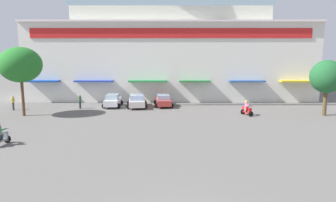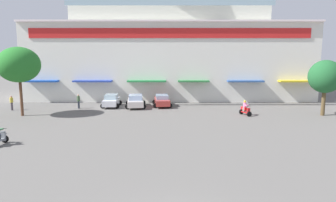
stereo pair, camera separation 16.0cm
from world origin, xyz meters
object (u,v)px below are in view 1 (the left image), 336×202
object	(u,v)px
plaza_tree_0	(19,65)
parked_car_0	(111,101)
pedestrian_1	(79,100)
parked_car_2	(162,100)
scooter_rider_4	(245,109)
pedestrian_0	(11,102)
parked_car_1	(136,101)
plaza_tree_1	(325,77)

from	to	relation	value
plaza_tree_0	parked_car_0	xyz separation A→B (m)	(8.14, 5.38, -4.44)
parked_car_0	pedestrian_1	bearing A→B (deg)	-162.28
parked_car_2	scooter_rider_4	distance (m)	10.28
scooter_rider_4	pedestrian_0	size ratio (longest dim) A/B	0.94
parked_car_1	pedestrian_1	size ratio (longest dim) A/B	2.78
plaza_tree_0	parked_car_2	size ratio (longest dim) A/B	1.64
plaza_tree_1	parked_car_0	xyz separation A→B (m)	(-22.67, 5.19, -3.22)
pedestrian_1	parked_car_0	bearing A→B (deg)	17.72
parked_car_0	pedestrian_0	world-z (taller)	pedestrian_0
parked_car_0	scooter_rider_4	world-z (taller)	scooter_rider_4
parked_car_1	plaza_tree_0	bearing A→B (deg)	-155.30
parked_car_2	scooter_rider_4	size ratio (longest dim) A/B	2.75
pedestrian_0	pedestrian_1	distance (m)	7.27
plaza_tree_1	plaza_tree_0	bearing A→B (deg)	-179.65
plaza_tree_0	parked_car_1	world-z (taller)	plaza_tree_0
plaza_tree_0	pedestrian_0	size ratio (longest dim) A/B	4.21
pedestrian_0	pedestrian_1	world-z (taller)	same
parked_car_0	parked_car_2	bearing A→B (deg)	3.47
plaza_tree_1	pedestrian_1	xyz separation A→B (m)	(-26.26, 4.04, -3.03)
parked_car_0	parked_car_1	bearing A→B (deg)	-5.65
plaza_tree_0	scooter_rider_4	distance (m)	23.29
parked_car_0	parked_car_2	size ratio (longest dim) A/B	0.91
parked_car_0	pedestrian_1	size ratio (longest dim) A/B	2.35
parked_car_0	pedestrian_1	world-z (taller)	pedestrian_1
plaza_tree_1	parked_car_1	distance (m)	20.60
parked_car_1	parked_car_2	xyz separation A→B (m)	(3.11, 0.66, -0.03)
parked_car_0	parked_car_1	distance (m)	2.93
parked_car_1	parked_car_2	bearing A→B (deg)	11.90
plaza_tree_1	parked_car_2	size ratio (longest dim) A/B	1.33
pedestrian_0	pedestrian_1	size ratio (longest dim) A/B	1.00
parked_car_0	pedestrian_0	distance (m)	11.01
parked_car_0	scooter_rider_4	bearing A→B (deg)	-19.34
parked_car_0	pedestrian_1	distance (m)	3.77
plaza_tree_1	parked_car_2	distance (m)	17.85
plaza_tree_1	scooter_rider_4	xyz separation A→B (m)	(-7.97, 0.03, -3.34)
parked_car_1	pedestrian_1	world-z (taller)	pedestrian_1
pedestrian_1	scooter_rider_4	bearing A→B (deg)	-12.38
parked_car_2	plaza_tree_0	bearing A→B (deg)	-157.94
plaza_tree_1	scooter_rider_4	size ratio (longest dim) A/B	3.66
parked_car_0	parked_car_1	world-z (taller)	parked_car_0
pedestrian_0	parked_car_0	bearing A→B (deg)	11.97
plaza_tree_0	plaza_tree_1	bearing A→B (deg)	0.35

